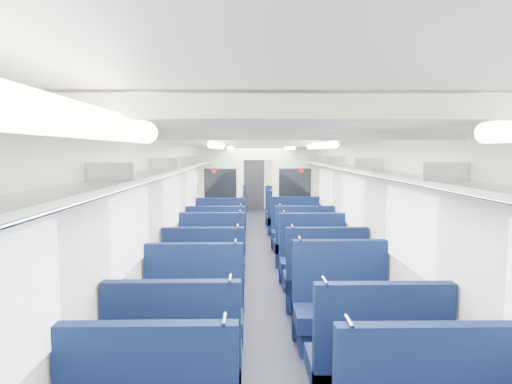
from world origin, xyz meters
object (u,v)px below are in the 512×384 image
seat_10 (193,320)px  seat_14 (211,263)px  seat_15 (313,264)px  seat_22 (228,214)px  seat_8 (176,370)px  seat_19 (296,234)px  seat_11 (342,314)px  seat_12 (205,283)px  seat_9 (376,373)px  seat_16 (217,247)px  seat_18 (220,236)px  seat_20 (225,220)px  seat_23 (284,214)px  seat_21 (288,221)px  bulkhead (258,192)px  seat_13 (324,283)px  seat_17 (303,247)px  end_door (254,183)px

seat_10 → seat_14: size_ratio=1.00×
seat_15 → seat_22: bearing=106.6°
seat_8 → seat_14: bearing=90.0°
seat_10 → seat_19: bearing=70.9°
seat_10 → seat_11: same height
seat_8 → seat_12: (0.00, 2.35, 0.00)m
seat_9 → seat_11: 1.29m
seat_22 → seat_19: bearing=-61.6°
seat_8 → seat_16: 4.56m
seat_18 → seat_19: size_ratio=1.00×
seat_15 → seat_20: bearing=110.6°
seat_12 → seat_18: size_ratio=1.00×
seat_23 → seat_21: bearing=-90.0°
bulkhead → seat_19: bearing=-40.5°
seat_13 → seat_22: size_ratio=1.00×
seat_10 → seat_19: size_ratio=1.00×
seat_13 → seat_22: bearing=104.1°
seat_9 → seat_11: size_ratio=1.00×
seat_9 → seat_12: same height
seat_14 → seat_19: same height
seat_9 → seat_16: (-1.66, 4.63, 0.00)m
seat_12 → seat_23: size_ratio=1.00×
seat_16 → seat_23: same height
seat_15 → seat_19: (0.00, 2.51, 0.00)m
seat_12 → seat_14: 1.08m
seat_18 → seat_20: bearing=90.0°
seat_12 → seat_20: bearing=90.0°
seat_16 → seat_21: (1.66, 3.12, 0.00)m
seat_19 → seat_9: bearing=-90.0°
seat_14 → seat_12: bearing=-90.0°
seat_11 → seat_19: 4.65m
seat_15 → seat_17: (0.00, 1.23, 0.00)m
seat_10 → seat_12: same height
seat_13 → seat_17: (0.00, 2.25, 0.00)m
seat_17 → seat_20: same height
seat_9 → seat_15: (0.00, 3.42, 0.00)m
seat_16 → end_door: bearing=84.1°
seat_12 → seat_10: bearing=-90.0°
seat_15 → seat_21: 4.33m
seat_9 → seat_19: 5.93m
seat_10 → bulkhead: bearing=81.4°
bulkhead → seat_20: (-0.83, 1.20, -0.86)m
seat_11 → seat_8: bearing=-143.9°
bulkhead → seat_16: 2.34m
seat_15 → seat_11: bearing=-90.0°
seat_15 → seat_23: 5.54m
seat_14 → seat_21: same height
seat_12 → seat_13: size_ratio=1.00×
seat_9 → seat_21: bearing=90.0°
seat_15 → seat_16: size_ratio=1.00×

